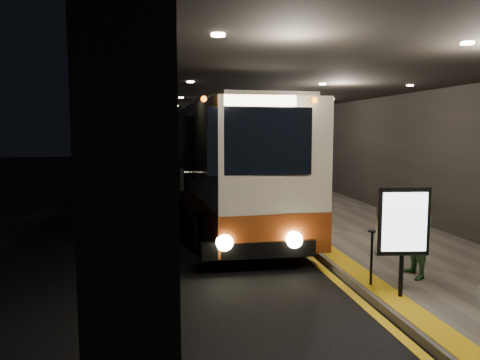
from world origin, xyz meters
TOP-DOWN VIEW (x-y plane):
  - ground at (0.00, 0.00)m, footprint 90.00×90.00m
  - lane_line_white at (-1.80, 5.00)m, footprint 0.12×50.00m
  - kerb_stripe_yellow at (2.35, 5.00)m, footprint 0.18×50.00m
  - sidewalk at (4.75, 5.00)m, footprint 4.50×50.00m
  - tactile_strip at (2.85, 5.00)m, footprint 0.50×50.00m
  - terminal_wall at (7.00, 5.00)m, footprint 0.10×50.00m
  - support_columns at (-1.50, 4.00)m, footprint 0.80×24.80m
  - canopy at (2.50, 5.00)m, footprint 9.00×50.00m
  - coach_main at (0.82, 3.83)m, footprint 3.35×12.65m
  - coach_second at (1.04, 19.14)m, footprint 3.01×12.47m
  - coach_third at (0.77, 32.99)m, footprint 2.74×10.99m
  - passenger_boarding at (2.96, -0.37)m, footprint 0.46×0.61m
  - passenger_waiting_green at (3.80, -3.44)m, footprint 0.59×0.91m
  - info_sign at (3.00, -4.44)m, footprint 0.95×0.22m
  - stanchion_post at (2.75, -3.74)m, footprint 0.05×0.05m

SIDE VIEW (x-z plane):
  - ground at x=0.00m, z-range 0.00..0.00m
  - lane_line_white at x=-1.80m, z-range 0.00..0.01m
  - kerb_stripe_yellow at x=2.35m, z-range 0.00..0.01m
  - sidewalk at x=4.75m, z-range 0.00..0.15m
  - tactile_strip at x=2.85m, z-range 0.15..0.16m
  - stanchion_post at x=2.75m, z-range 0.15..1.23m
  - passenger_boarding at x=2.96m, z-range 0.15..1.66m
  - passenger_waiting_green at x=3.80m, z-range 0.15..1.96m
  - info_sign at x=3.00m, z-range 0.50..2.51m
  - coach_third at x=0.77m, z-range -0.07..3.36m
  - coach_second at x=1.04m, z-range -0.08..3.82m
  - coach_main at x=0.82m, z-range -0.08..3.83m
  - support_columns at x=-1.50m, z-range 0.00..4.40m
  - terminal_wall at x=7.00m, z-range 0.00..6.00m
  - canopy at x=2.50m, z-range 4.40..4.80m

